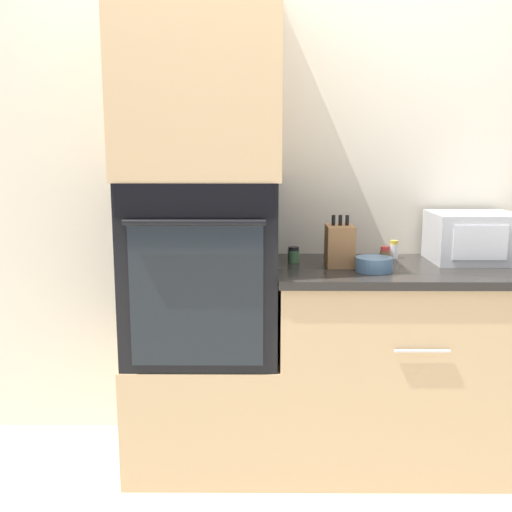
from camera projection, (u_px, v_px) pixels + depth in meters
name	position (u px, v px, depth m)	size (l,w,h in m)	color
ground_plane	(280.00, 493.00, 2.47)	(12.00, 12.00, 0.00)	beige
wall_back	(277.00, 181.00, 2.87)	(8.00, 0.05, 2.50)	beige
oven_cabinet_base	(206.00, 404.00, 2.73)	(0.66, 0.60, 0.52)	tan
wall_oven	(203.00, 267.00, 2.61)	(0.64, 0.64, 0.76)	black
oven_cabinet_upper	(200.00, 80.00, 2.47)	(0.66, 0.60, 0.81)	tan
counter_unit	(402.00, 364.00, 2.69)	(1.13, 0.63, 0.90)	tan
microwave	(473.00, 237.00, 2.69)	(0.38, 0.32, 0.22)	#B2B5BA
knife_block	(340.00, 245.00, 2.59)	(0.12, 0.15, 0.22)	olive
bowl	(374.00, 264.00, 2.50)	(0.15, 0.15, 0.06)	#517599
condiment_jar_near	(294.00, 255.00, 2.69)	(0.05, 0.05, 0.07)	#427047
condiment_jar_mid	(385.00, 257.00, 2.59)	(0.04, 0.04, 0.09)	brown
condiment_jar_far	(344.00, 248.00, 2.76)	(0.05, 0.05, 0.10)	brown
condiment_jar_back	(394.00, 250.00, 2.78)	(0.04, 0.04, 0.08)	silver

